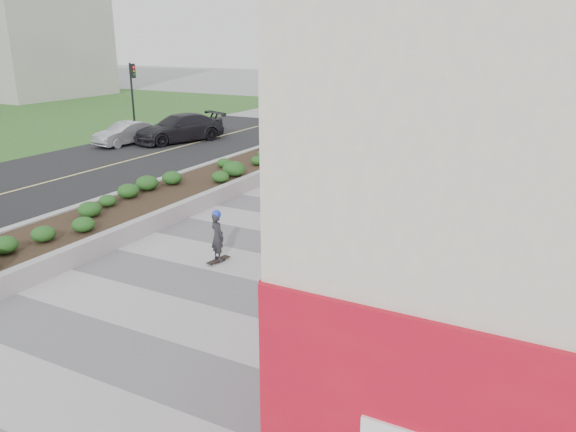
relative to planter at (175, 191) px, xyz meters
The scene contains 10 objects.
ground 8.91m from the planter, 51.84° to the right, with size 160.00×160.00×0.00m, color gray.
walkway 6.81m from the planter, 36.03° to the right, with size 8.00×36.00×0.01m, color #A8A8AD.
planter is the anchor object (origin of this frame).
street 6.51m from the planter, behind, with size 10.00×40.00×0.00m, color black.
traffic_signal_near 10.90m from the planter, 99.35° to the left, with size 0.33×0.28×4.20m.
traffic_signal_far 15.00m from the planter, 137.54° to the left, with size 0.33×0.28×4.20m.
manhole_cover 7.22m from the planter, 33.69° to the right, with size 0.44×0.44×0.01m, color #595654.
skateboarder 5.91m from the planter, 40.34° to the right, with size 0.55×0.74×1.43m.
car_silver 12.24m from the planter, 141.12° to the left, with size 1.28×3.68×1.21m, color #B6B7BE.
car_dark 12.33m from the planter, 127.58° to the left, with size 2.12×5.21×1.51m, color black.
Camera 1 is at (7.00, -8.01, 5.66)m, focal length 35.00 mm.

